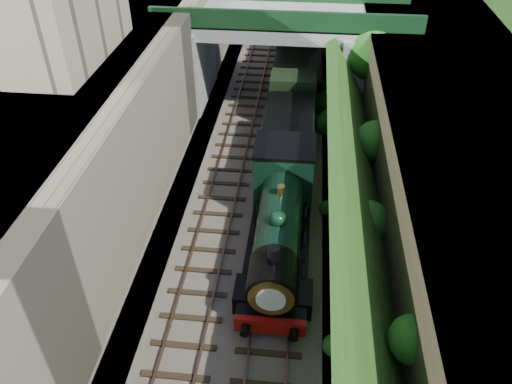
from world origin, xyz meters
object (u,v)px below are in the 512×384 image
locomotive (280,221)px  road_bridge (292,47)px  tender (288,140)px  tree (373,53)px

locomotive → road_bridge: bearing=91.0°
road_bridge → tender: road_bridge is taller
tender → road_bridge: bearing=91.9°
tree → tender: bearing=-129.3°
road_bridge → locomotive: 15.22m
road_bridge → locomotive: bearing=-89.0°
road_bridge → locomotive: size_ratio=1.56×
tree → tender: size_ratio=1.10×
tender → locomotive: bearing=-90.0°
tender → tree: bearing=50.7°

